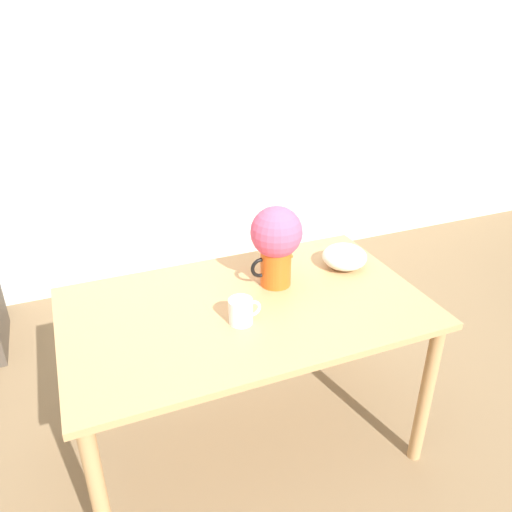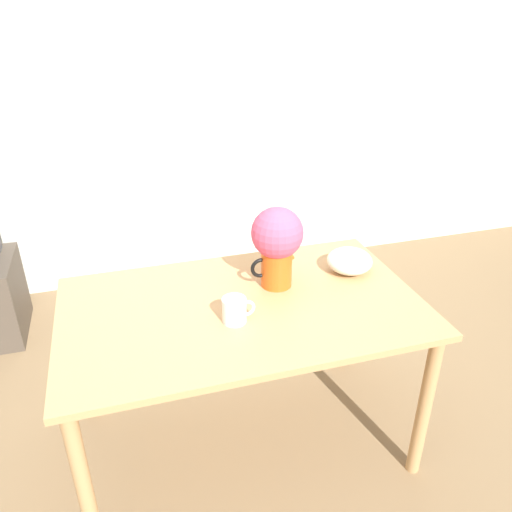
# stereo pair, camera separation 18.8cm
# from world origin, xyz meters

# --- Properties ---
(ground_plane) EXTENTS (12.00, 12.00, 0.00)m
(ground_plane) POSITION_xyz_m (0.00, 0.00, 0.00)
(ground_plane) COLOR #7F6647
(wall_back) EXTENTS (8.00, 0.05, 2.60)m
(wall_back) POSITION_xyz_m (0.00, 1.94, 1.30)
(wall_back) COLOR silver
(wall_back) RESTS_ON ground_plane
(table) EXTENTS (1.53, 0.92, 0.79)m
(table) POSITION_xyz_m (0.01, 0.13, 0.70)
(table) COLOR tan
(table) RESTS_ON ground_plane
(flower_vase) EXTENTS (0.24, 0.23, 0.37)m
(flower_vase) POSITION_xyz_m (0.20, 0.25, 1.01)
(flower_vase) COLOR #E05619
(flower_vase) RESTS_ON table
(coffee_mug) EXTENTS (0.14, 0.10, 0.11)m
(coffee_mug) POSITION_xyz_m (-0.05, 0.02, 0.85)
(coffee_mug) COLOR white
(coffee_mug) RESTS_ON table
(white_bowl) EXTENTS (0.21, 0.21, 0.11)m
(white_bowl) POSITION_xyz_m (0.58, 0.27, 0.85)
(white_bowl) COLOR silver
(white_bowl) RESTS_ON table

